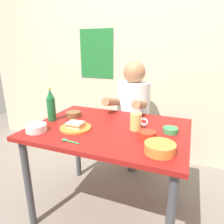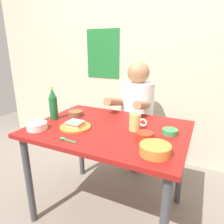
{
  "view_description": "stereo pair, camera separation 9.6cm",
  "coord_description": "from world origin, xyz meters",
  "px_view_note": "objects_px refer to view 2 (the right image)",
  "views": [
    {
      "loc": [
        0.52,
        -1.26,
        1.28
      ],
      "look_at": [
        0.0,
        0.05,
        0.84
      ],
      "focal_mm": 32.51,
      "sensor_mm": 36.0,
      "label": 1
    },
    {
      "loc": [
        0.6,
        -1.22,
        1.28
      ],
      "look_at": [
        0.0,
        0.05,
        0.84
      ],
      "focal_mm": 32.51,
      "sensor_mm": 36.0,
      "label": 2
    }
  ],
  "objects_px": {
    "stool": "(135,142)",
    "rice_bowl_white": "(37,126)",
    "person_seated": "(137,103)",
    "sandwich": "(75,124)",
    "plate_orange": "(75,127)",
    "beer_mug": "(135,122)",
    "dining_table": "(109,139)",
    "beer_bottle": "(53,105)"
  },
  "relations": [
    {
      "from": "stool",
      "to": "rice_bowl_white",
      "type": "distance_m",
      "value": 1.07
    },
    {
      "from": "rice_bowl_white",
      "to": "stool",
      "type": "bearing_deg",
      "value": 63.87
    },
    {
      "from": "person_seated",
      "to": "sandwich",
      "type": "xyz_separation_m",
      "value": [
        -0.21,
        -0.73,
        0.01
      ]
    },
    {
      "from": "plate_orange",
      "to": "beer_mug",
      "type": "distance_m",
      "value": 0.43
    },
    {
      "from": "stool",
      "to": "rice_bowl_white",
      "type": "height_order",
      "value": "rice_bowl_white"
    },
    {
      "from": "sandwich",
      "to": "dining_table",
      "type": "bearing_deg",
      "value": 28.92
    },
    {
      "from": "stool",
      "to": "beer_mug",
      "type": "height_order",
      "value": "beer_mug"
    },
    {
      "from": "dining_table",
      "to": "beer_bottle",
      "type": "relative_size",
      "value": 4.2
    },
    {
      "from": "person_seated",
      "to": "rice_bowl_white",
      "type": "bearing_deg",
      "value": -116.42
    },
    {
      "from": "stool",
      "to": "beer_mug",
      "type": "bearing_deg",
      "value": -72.39
    },
    {
      "from": "sandwich",
      "to": "rice_bowl_white",
      "type": "distance_m",
      "value": 0.26
    },
    {
      "from": "sandwich",
      "to": "plate_orange",
      "type": "bearing_deg",
      "value": -153.43
    },
    {
      "from": "dining_table",
      "to": "plate_orange",
      "type": "height_order",
      "value": "plate_orange"
    },
    {
      "from": "dining_table",
      "to": "stool",
      "type": "relative_size",
      "value": 2.44
    },
    {
      "from": "plate_orange",
      "to": "beer_bottle",
      "type": "relative_size",
      "value": 0.84
    },
    {
      "from": "dining_table",
      "to": "person_seated",
      "type": "xyz_separation_m",
      "value": [
        -0.0,
        0.62,
        0.12
      ]
    },
    {
      "from": "dining_table",
      "to": "beer_mug",
      "type": "distance_m",
      "value": 0.24
    },
    {
      "from": "beer_bottle",
      "to": "sandwich",
      "type": "bearing_deg",
      "value": -18.22
    },
    {
      "from": "plate_orange",
      "to": "rice_bowl_white",
      "type": "bearing_deg",
      "value": -148.76
    },
    {
      "from": "plate_orange",
      "to": "sandwich",
      "type": "bearing_deg",
      "value": 26.57
    },
    {
      "from": "beer_bottle",
      "to": "stool",
      "type": "bearing_deg",
      "value": 54.41
    },
    {
      "from": "beer_bottle",
      "to": "plate_orange",
      "type": "bearing_deg",
      "value": -18.22
    },
    {
      "from": "dining_table",
      "to": "rice_bowl_white",
      "type": "distance_m",
      "value": 0.52
    },
    {
      "from": "dining_table",
      "to": "beer_mug",
      "type": "height_order",
      "value": "beer_mug"
    },
    {
      "from": "person_seated",
      "to": "plate_orange",
      "type": "xyz_separation_m",
      "value": [
        -0.21,
        -0.73,
        -0.02
      ]
    },
    {
      "from": "dining_table",
      "to": "person_seated",
      "type": "bearing_deg",
      "value": 90.3
    },
    {
      "from": "sandwich",
      "to": "rice_bowl_white",
      "type": "relative_size",
      "value": 0.79
    },
    {
      "from": "rice_bowl_white",
      "to": "dining_table",
      "type": "bearing_deg",
      "value": 30.14
    },
    {
      "from": "person_seated",
      "to": "dining_table",
      "type": "bearing_deg",
      "value": -89.7
    },
    {
      "from": "beer_mug",
      "to": "rice_bowl_white",
      "type": "distance_m",
      "value": 0.69
    },
    {
      "from": "plate_orange",
      "to": "rice_bowl_white",
      "type": "relative_size",
      "value": 1.57
    },
    {
      "from": "stool",
      "to": "beer_mug",
      "type": "relative_size",
      "value": 3.57
    },
    {
      "from": "dining_table",
      "to": "sandwich",
      "type": "distance_m",
      "value": 0.27
    },
    {
      "from": "plate_orange",
      "to": "beer_mug",
      "type": "relative_size",
      "value": 1.75
    },
    {
      "from": "plate_orange",
      "to": "sandwich",
      "type": "distance_m",
      "value": 0.02
    },
    {
      "from": "beer_mug",
      "to": "sandwich",
      "type": "bearing_deg",
      "value": -160.74
    },
    {
      "from": "dining_table",
      "to": "sandwich",
      "type": "bearing_deg",
      "value": -151.08
    },
    {
      "from": "person_seated",
      "to": "beer_mug",
      "type": "bearing_deg",
      "value": -72.08
    },
    {
      "from": "person_seated",
      "to": "beer_mug",
      "type": "height_order",
      "value": "person_seated"
    },
    {
      "from": "dining_table",
      "to": "plate_orange",
      "type": "relative_size",
      "value": 5.0
    },
    {
      "from": "beer_bottle",
      "to": "rice_bowl_white",
      "type": "distance_m",
      "value": 0.25
    },
    {
      "from": "stool",
      "to": "beer_bottle",
      "type": "xyz_separation_m",
      "value": [
        -0.47,
        -0.66,
        0.51
      ]
    }
  ]
}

